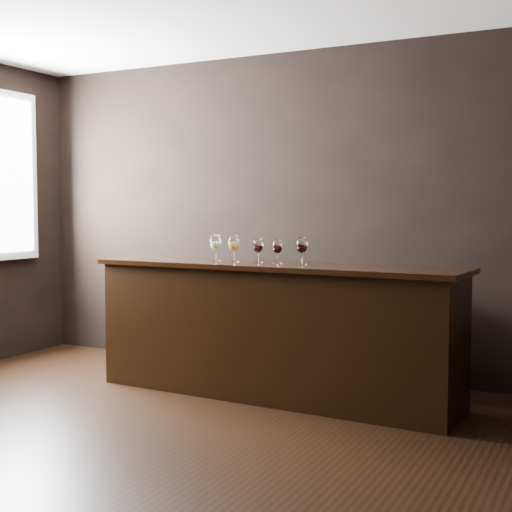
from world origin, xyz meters
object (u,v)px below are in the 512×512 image
at_px(bar_counter, 274,333).
at_px(glass_red_c, 302,246).
at_px(glass_red_a, 258,246).
at_px(glass_red_b, 277,247).
at_px(glass_white, 215,243).
at_px(glass_amber, 234,244).
at_px(back_bar_shelf, 278,329).

xyz_separation_m(bar_counter, glass_red_c, (0.23, 0.00, 0.67)).
height_order(glass_red_a, glass_red_b, glass_red_b).
bearing_deg(glass_red_a, bar_counter, -11.98).
distance_m(bar_counter, glass_white, 0.85).
bearing_deg(glass_white, glass_amber, -9.56).
bearing_deg(bar_counter, glass_amber, -176.23).
distance_m(glass_white, glass_red_a, 0.38).
bearing_deg(glass_red_b, glass_amber, -179.42).
height_order(bar_counter, glass_red_c, glass_red_c).
bearing_deg(glass_amber, back_bar_shelf, 84.20).
bearing_deg(glass_white, glass_red_c, -1.58).
relative_size(glass_amber, glass_red_a, 1.14).
relative_size(glass_white, glass_red_b, 1.13).
xyz_separation_m(bar_counter, back_bar_shelf, (-0.28, 0.66, -0.09)).
xyz_separation_m(back_bar_shelf, glass_red_b, (0.31, -0.66, 0.75)).
height_order(back_bar_shelf, glass_red_c, glass_red_c).
height_order(bar_counter, glass_white, glass_white).
bearing_deg(glass_red_c, bar_counter, -179.38).
bearing_deg(glass_white, bar_counter, -2.54).
distance_m(back_bar_shelf, glass_red_b, 1.04).
height_order(glass_white, glass_red_b, glass_white).
height_order(glass_amber, glass_red_b, glass_amber).
bearing_deg(glass_red_c, glass_red_b, -178.24).
xyz_separation_m(glass_white, glass_amber, (0.18, -0.03, -0.00)).
bearing_deg(bar_counter, glass_red_b, -4.27).
bearing_deg(glass_white, back_bar_shelf, 68.51).
xyz_separation_m(glass_red_b, glass_red_c, (0.20, 0.01, 0.01)).
bearing_deg(bar_counter, glass_white, 179.99).
height_order(back_bar_shelf, glass_amber, glass_amber).
relative_size(glass_white, glass_red_a, 1.14).
xyz_separation_m(glass_amber, glass_red_c, (0.57, 0.01, -0.00)).
bearing_deg(bar_counter, glass_red_c, 3.15).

